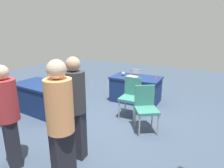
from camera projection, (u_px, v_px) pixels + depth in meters
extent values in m
plane|color=#3D4C60|center=(113.00, 121.00, 4.63)|extent=(14.40, 14.40, 0.00)
cube|color=navy|center=(136.00, 78.00, 5.68)|extent=(1.42, 0.85, 0.05)
cube|color=navy|center=(136.00, 90.00, 5.78)|extent=(1.37, 0.82, 0.69)
cube|color=navy|center=(43.00, 85.00, 4.96)|extent=(1.62, 0.96, 0.05)
cube|color=navy|center=(44.00, 99.00, 5.06)|extent=(1.56, 0.92, 0.69)
cylinder|color=#9E9993|center=(66.00, 88.00, 6.42)|extent=(0.03, 0.03, 0.44)
cylinder|color=#9E9993|center=(76.00, 89.00, 6.29)|extent=(0.03, 0.03, 0.44)
cylinder|color=#9E9993|center=(59.00, 91.00, 6.07)|extent=(0.03, 0.03, 0.44)
cylinder|color=#9E9993|center=(70.00, 92.00, 5.95)|extent=(0.03, 0.03, 0.44)
cube|color=#387F70|center=(68.00, 82.00, 6.11)|extent=(0.50, 0.50, 0.06)
cube|color=#387F70|center=(63.00, 76.00, 5.86)|extent=(0.42, 0.10, 0.45)
cylinder|color=#9E9993|center=(158.00, 125.00, 3.93)|extent=(0.03, 0.03, 0.45)
cylinder|color=#9E9993|center=(139.00, 126.00, 3.89)|extent=(0.03, 0.03, 0.45)
cylinder|color=#9E9993|center=(152.00, 117.00, 4.30)|extent=(0.03, 0.03, 0.45)
cylinder|color=#9E9993|center=(135.00, 118.00, 4.26)|extent=(0.03, 0.03, 0.45)
cube|color=#387F70|center=(147.00, 110.00, 4.02)|extent=(0.61, 0.61, 0.06)
cube|color=#387F70|center=(145.00, 95.00, 4.15)|extent=(0.36, 0.27, 0.45)
cylinder|color=#9E9993|center=(134.00, 113.00, 4.52)|extent=(0.03, 0.03, 0.45)
cylinder|color=#9E9993|center=(119.00, 110.00, 4.68)|extent=(0.03, 0.03, 0.45)
cylinder|color=#9E9993|center=(139.00, 107.00, 4.84)|extent=(0.03, 0.03, 0.45)
cylinder|color=#9E9993|center=(125.00, 104.00, 5.01)|extent=(0.03, 0.03, 0.45)
cube|color=#387F70|center=(130.00, 99.00, 4.69)|extent=(0.46, 0.46, 0.06)
cube|color=#387F70|center=(133.00, 86.00, 4.79)|extent=(0.42, 0.06, 0.45)
cube|color=#26262D|center=(64.00, 160.00, 2.59)|extent=(0.25, 0.32, 0.85)
cylinder|color=#F49E60|center=(59.00, 106.00, 2.38)|extent=(0.42, 0.42, 0.68)
sphere|color=beige|center=(56.00, 69.00, 2.25)|extent=(0.23, 0.23, 0.23)
cube|color=#26262D|center=(12.00, 143.00, 3.04)|extent=(0.33, 0.28, 0.78)
cylinder|color=#B23338|center=(5.00, 100.00, 2.84)|extent=(0.45, 0.45, 0.62)
sphere|color=beige|center=(1.00, 72.00, 2.73)|extent=(0.21, 0.21, 0.21)
cube|color=#26262D|center=(77.00, 135.00, 3.23)|extent=(0.29, 0.20, 0.82)
cylinder|color=#333338|center=(75.00, 92.00, 3.03)|extent=(0.37, 0.37, 0.65)
sphere|color=tan|center=(73.00, 64.00, 2.91)|extent=(0.22, 0.22, 0.22)
cube|color=silver|center=(132.00, 76.00, 5.70)|extent=(0.35, 0.27, 0.02)
cube|color=#B7B7BC|center=(135.00, 72.00, 5.78)|extent=(0.32, 0.12, 0.19)
sphere|color=gray|center=(123.00, 74.00, 5.82)|extent=(0.11, 0.11, 0.11)
cube|color=red|center=(156.00, 78.00, 5.53)|extent=(0.11, 0.18, 0.01)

